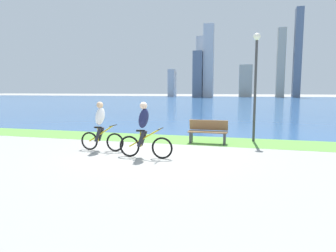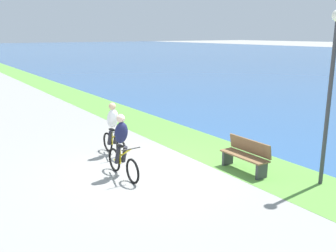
% 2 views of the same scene
% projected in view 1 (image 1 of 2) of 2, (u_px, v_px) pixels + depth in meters
% --- Properties ---
extents(ground_plane, '(300.00, 300.00, 0.00)m').
position_uv_depth(ground_plane, '(153.00, 152.00, 9.88)').
color(ground_plane, gray).
extents(grass_strip_bayside, '(120.00, 2.21, 0.01)m').
position_uv_depth(grass_strip_bayside, '(174.00, 139.00, 12.49)').
color(grass_strip_bayside, '#59933D').
rests_on(grass_strip_bayside, ground).
extents(bay_water_surface, '(300.00, 87.08, 0.00)m').
position_uv_depth(bay_water_surface, '(234.00, 101.00, 55.18)').
color(bay_water_surface, '#2D568C').
rests_on(bay_water_surface, ground).
extents(cyclist_lead, '(1.71, 0.52, 1.70)m').
position_uv_depth(cyclist_lead, '(144.00, 130.00, 9.00)').
color(cyclist_lead, black).
rests_on(cyclist_lead, ground).
extents(cyclist_trailing, '(1.59, 0.52, 1.67)m').
position_uv_depth(cyclist_trailing, '(101.00, 126.00, 10.05)').
color(cyclist_trailing, black).
rests_on(cyclist_trailing, ground).
extents(bench_near_path, '(1.50, 0.47, 0.90)m').
position_uv_depth(bench_near_path, '(208.00, 132.00, 11.53)').
color(bench_near_path, brown).
rests_on(bench_near_path, ground).
extents(lamppost_tall, '(0.28, 0.28, 4.26)m').
position_uv_depth(lamppost_tall, '(256.00, 72.00, 11.70)').
color(lamppost_tall, '#38383D').
rests_on(lamppost_tall, ground).
extents(city_skyline_far_shore, '(39.73, 11.37, 25.10)m').
position_uv_depth(city_skyline_far_shore, '(231.00, 67.00, 89.63)').
color(city_skyline_far_shore, '#B7B7BC').
rests_on(city_skyline_far_shore, ground).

